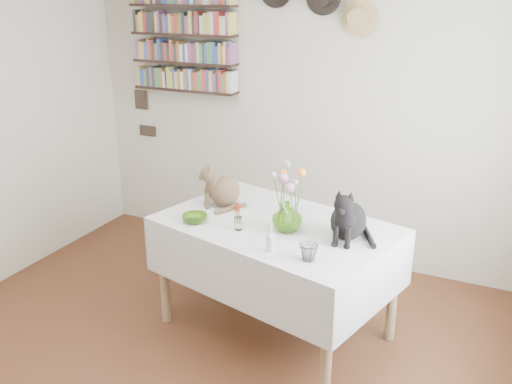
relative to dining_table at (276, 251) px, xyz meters
The scene contains 14 objects.
room 1.20m from the dining_table, 107.68° to the right, with size 4.08×4.58×2.58m.
dining_table is the anchor object (origin of this frame).
tabby_cat 0.61m from the dining_table, 161.53° to the left, with size 0.22×0.28×0.33m, color brown, non-canonical shape.
black_cat 0.62m from the dining_table, ahead, with size 0.24×0.30×0.36m, color black, non-canonical shape.
flower_vase 0.33m from the dining_table, 34.89° to the right, with size 0.19×0.19×0.20m, color #8ECD37.
green_bowl 0.58m from the dining_table, 157.71° to the right, with size 0.17×0.17×0.05m, color #8ECD37.
drinking_glass 0.61m from the dining_table, 47.32° to the right, with size 0.11×0.11×0.10m, color white.
candlestick 0.49m from the dining_table, 71.56° to the right, with size 0.05×0.05×0.18m.
berry_jar 0.40m from the dining_table, 133.73° to the right, with size 0.05×0.05×0.21m.
porcelain_figurine 0.59m from the dining_table, 14.23° to the right, with size 0.05×0.05×0.10m.
flower_bouquet 0.55m from the dining_table, 31.12° to the right, with size 0.17×0.13×0.39m.
bookshelf_unit 2.22m from the dining_table, 139.76° to the left, with size 1.00×0.16×0.91m.
wall_hats 1.99m from the dining_table, 98.94° to the left, with size 0.98×0.09×0.48m.
wall_art_plaques 2.37m from the dining_table, 146.92° to the left, with size 0.21×0.02×0.44m.
Camera 1 is at (1.66, -2.21, 2.29)m, focal length 40.00 mm.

